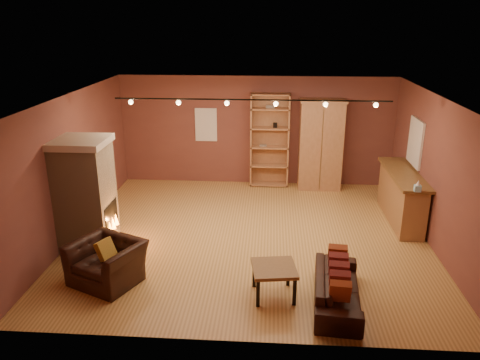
# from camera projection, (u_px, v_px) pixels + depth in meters

# --- Properties ---
(floor) EXTENTS (7.00, 7.00, 0.00)m
(floor) POSITION_uv_depth(u_px,v_px,m) (250.00, 236.00, 9.44)
(floor) COLOR #AE7D3D
(floor) RESTS_ON ground
(ceiling) EXTENTS (7.00, 7.00, 0.00)m
(ceiling) POSITION_uv_depth(u_px,v_px,m) (251.00, 97.00, 8.51)
(ceiling) COLOR #563A1B
(ceiling) RESTS_ON back_wall
(back_wall) EXTENTS (7.00, 0.02, 2.80)m
(back_wall) POSITION_uv_depth(u_px,v_px,m) (256.00, 131.00, 12.04)
(back_wall) COLOR brown
(back_wall) RESTS_ON floor
(left_wall) EXTENTS (0.02, 6.50, 2.80)m
(left_wall) POSITION_uv_depth(u_px,v_px,m) (73.00, 166.00, 9.20)
(left_wall) COLOR brown
(left_wall) RESTS_ON floor
(right_wall) EXTENTS (0.02, 6.50, 2.80)m
(right_wall) POSITION_uv_depth(u_px,v_px,m) (437.00, 174.00, 8.75)
(right_wall) COLOR brown
(right_wall) RESTS_ON floor
(fireplace) EXTENTS (1.01, 0.98, 2.12)m
(fireplace) POSITION_uv_depth(u_px,v_px,m) (86.00, 194.00, 8.72)
(fireplace) COLOR tan
(fireplace) RESTS_ON floor
(back_window) EXTENTS (0.56, 0.04, 0.86)m
(back_window) POSITION_uv_depth(u_px,v_px,m) (206.00, 125.00, 12.05)
(back_window) COLOR white
(back_window) RESTS_ON back_wall
(bookcase) EXTENTS (0.98, 0.38, 2.40)m
(bookcase) POSITION_uv_depth(u_px,v_px,m) (270.00, 139.00, 11.95)
(bookcase) COLOR tan
(bookcase) RESTS_ON floor
(armoire) EXTENTS (1.12, 0.64, 2.28)m
(armoire) POSITION_uv_depth(u_px,v_px,m) (321.00, 145.00, 11.74)
(armoire) COLOR tan
(armoire) RESTS_ON floor
(bar_counter) EXTENTS (0.61, 2.27, 1.09)m
(bar_counter) POSITION_uv_depth(u_px,v_px,m) (401.00, 196.00, 10.02)
(bar_counter) COLOR #A8794D
(bar_counter) RESTS_ON floor
(tissue_box) EXTENTS (0.14, 0.14, 0.23)m
(tissue_box) POSITION_uv_depth(u_px,v_px,m) (418.00, 187.00, 8.75)
(tissue_box) COLOR #8ECBE4
(tissue_box) RESTS_ON bar_counter
(right_window) EXTENTS (0.05, 0.90, 1.00)m
(right_window) POSITION_uv_depth(u_px,v_px,m) (415.00, 142.00, 9.99)
(right_window) COLOR white
(right_window) RESTS_ON right_wall
(loveseat) EXTENTS (0.66, 1.77, 0.74)m
(loveseat) POSITION_uv_depth(u_px,v_px,m) (338.00, 283.00, 7.12)
(loveseat) COLOR black
(loveseat) RESTS_ON floor
(armchair) EXTENTS (1.28, 1.10, 0.95)m
(armchair) POSITION_uv_depth(u_px,v_px,m) (106.00, 256.00, 7.68)
(armchair) COLOR black
(armchair) RESTS_ON floor
(coffee_table) EXTENTS (0.76, 0.76, 0.51)m
(coffee_table) POSITION_uv_depth(u_px,v_px,m) (274.00, 271.00, 7.30)
(coffee_table) COLOR brown
(coffee_table) RESTS_ON floor
(track_rail) EXTENTS (5.20, 0.09, 0.13)m
(track_rail) POSITION_uv_depth(u_px,v_px,m) (251.00, 102.00, 8.74)
(track_rail) COLOR black
(track_rail) RESTS_ON ceiling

